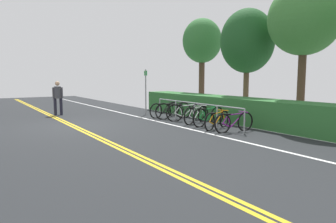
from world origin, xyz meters
TOP-DOWN VIEW (x-y plane):
  - ground_plane at (0.00, 0.00)m, footprint 37.04×10.77m
  - centre_line_yellow_inner at (0.00, -0.08)m, footprint 33.34×0.10m
  - centre_line_yellow_outer at (0.00, 0.08)m, footprint 33.34×0.10m
  - bike_lane_stripe_white at (0.00, 3.34)m, footprint 33.34×0.12m
  - bike_rack at (2.04, 4.33)m, footprint 5.44×0.05m
  - bicycle_0 at (-0.19, 4.32)m, footprint 0.46×1.74m
  - bicycle_1 at (0.50, 4.34)m, footprint 0.46×1.76m
  - bicycle_2 at (1.34, 4.43)m, footprint 0.66×1.71m
  - bicycle_3 at (2.07, 4.40)m, footprint 0.62×1.63m
  - bicycle_4 at (2.84, 4.40)m, footprint 0.46×1.74m
  - bicycle_5 at (3.53, 4.21)m, footprint 0.64×1.63m
  - bicycle_6 at (4.31, 4.28)m, footprint 0.46×1.69m
  - pedestrian at (-3.73, 0.36)m, footprint 0.32×0.47m
  - sign_post_near at (-1.61, 4.09)m, footprint 0.36×0.09m
  - hedge_backdrop at (3.54, 6.07)m, footprint 14.39×1.32m
  - tree_near_left at (-2.16, 8.08)m, footprint 2.22×2.22m
  - tree_mid at (1.58, 7.74)m, footprint 2.49×2.49m
  - tree_far_right at (4.44, 7.77)m, footprint 2.76×2.76m

SIDE VIEW (x-z plane):
  - ground_plane at x=0.00m, z-range -0.05..0.00m
  - centre_line_yellow_inner at x=0.00m, z-range 0.00..0.00m
  - centre_line_yellow_outer at x=0.00m, z-range 0.00..0.00m
  - bike_lane_stripe_white at x=0.00m, z-range 0.00..0.00m
  - bicycle_5 at x=3.53m, z-range -0.02..0.66m
  - bicycle_6 at x=4.31m, z-range -0.02..0.69m
  - bicycle_0 at x=-0.19m, z-range -0.02..0.71m
  - bicycle_3 at x=2.07m, z-range -0.02..0.72m
  - bicycle_4 at x=2.84m, z-range -0.02..0.74m
  - bicycle_2 at x=1.34m, z-range -0.02..0.75m
  - bicycle_1 at x=0.50m, z-range -0.02..0.76m
  - hedge_backdrop at x=3.54m, z-range 0.00..1.02m
  - bike_rack at x=2.04m, z-range 0.20..1.04m
  - pedestrian at x=-3.73m, z-range 0.12..1.78m
  - sign_post_near at x=-1.61m, z-range 0.23..2.46m
  - tree_mid at x=1.58m, z-range 1.01..6.01m
  - tree_near_left at x=-2.16m, z-range 1.27..6.44m
  - tree_far_right at x=4.44m, z-range 1.32..6.81m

